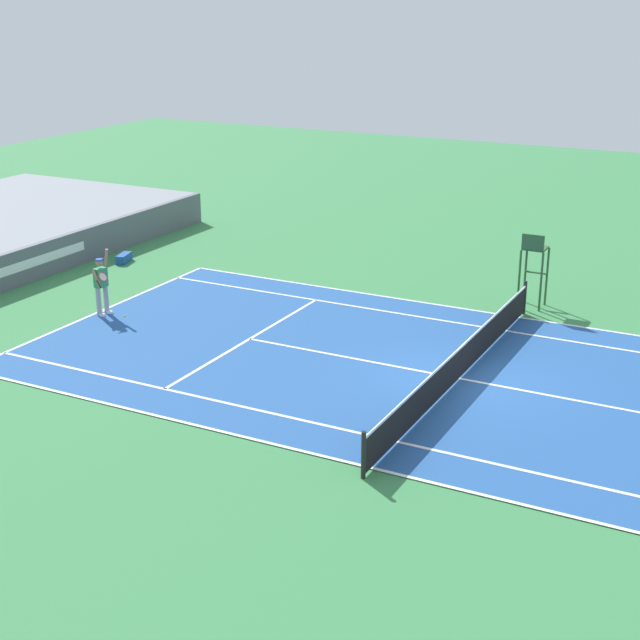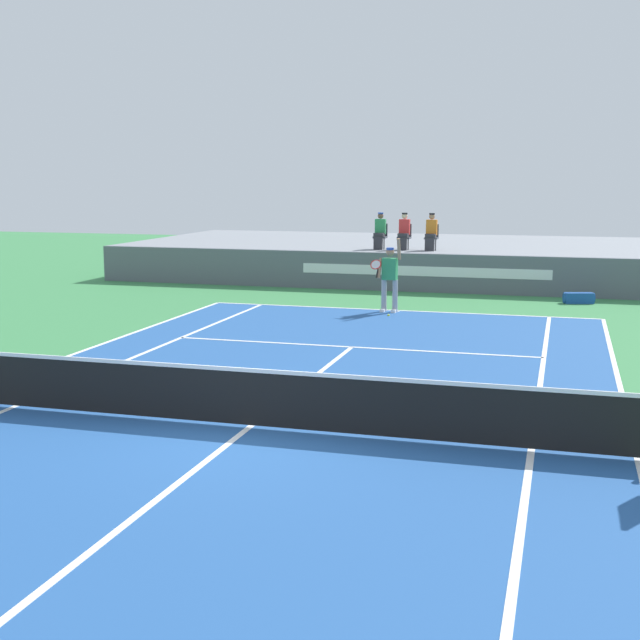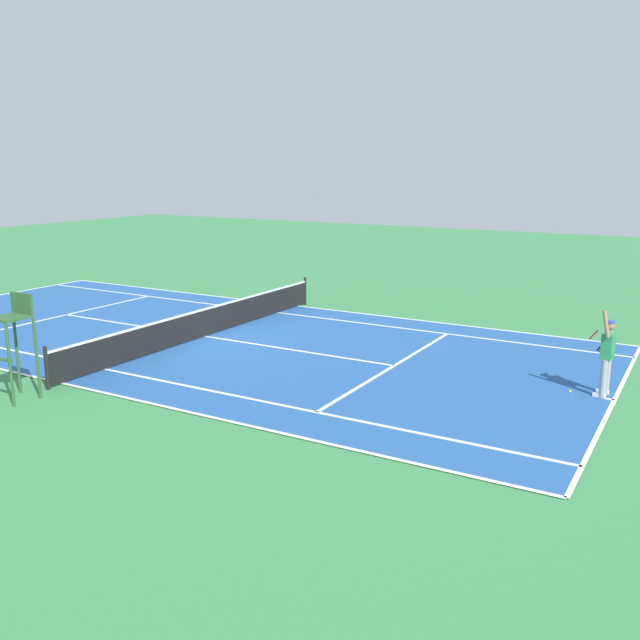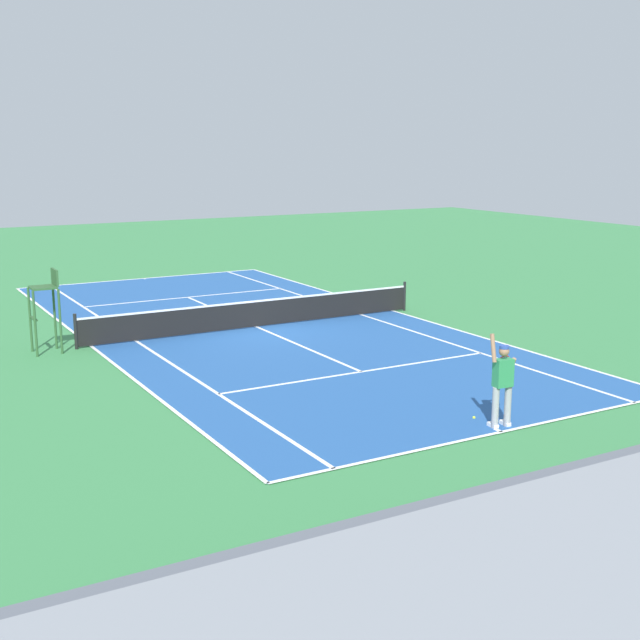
{
  "view_description": "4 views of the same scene",
  "coord_description": "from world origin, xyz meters",
  "px_view_note": "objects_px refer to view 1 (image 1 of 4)",
  "views": [
    {
      "loc": [
        -21.67,
        -7.18,
        9.51
      ],
      "look_at": [
        -0.06,
        4.07,
        1.0
      ],
      "focal_mm": 52.7,
      "sensor_mm": 36.0,
      "label": 1
    },
    {
      "loc": [
        4.42,
        -11.59,
        3.71
      ],
      "look_at": [
        -0.06,
        4.07,
        1.0
      ],
      "focal_mm": 47.99,
      "sensor_mm": 36.0,
      "label": 2
    },
    {
      "loc": [
        16.34,
        13.57,
        5.28
      ],
      "look_at": [
        -0.06,
        4.07,
        1.0
      ],
      "focal_mm": 38.77,
      "sensor_mm": 36.0,
      "label": 3
    },
    {
      "loc": [
        11.64,
        24.53,
        5.95
      ],
      "look_at": [
        -0.06,
        4.07,
        1.0
      ],
      "focal_mm": 46.99,
      "sensor_mm": 36.0,
      "label": 4
    }
  ],
  "objects_px": {
    "tennis_player": "(101,285)",
    "equipment_bag": "(124,258)",
    "umpire_chair": "(534,260)",
    "tennis_ball": "(125,316)"
  },
  "relations": [
    {
      "from": "tennis_player",
      "to": "umpire_chair",
      "type": "height_order",
      "value": "umpire_chair"
    },
    {
      "from": "tennis_ball",
      "to": "equipment_bag",
      "type": "relative_size",
      "value": 0.07
    },
    {
      "from": "tennis_player",
      "to": "umpire_chair",
      "type": "bearing_deg",
      "value": -59.11
    },
    {
      "from": "tennis_ball",
      "to": "umpire_chair",
      "type": "xyz_separation_m",
      "value": [
        6.81,
        -10.9,
        1.52
      ]
    },
    {
      "from": "tennis_player",
      "to": "tennis_ball",
      "type": "xyz_separation_m",
      "value": [
        0.13,
        -0.71,
        -0.96
      ]
    },
    {
      "from": "tennis_player",
      "to": "tennis_ball",
      "type": "relative_size",
      "value": 30.63
    },
    {
      "from": "tennis_player",
      "to": "equipment_bag",
      "type": "height_order",
      "value": "tennis_player"
    },
    {
      "from": "umpire_chair",
      "to": "tennis_player",
      "type": "bearing_deg",
      "value": 120.89
    },
    {
      "from": "tennis_player",
      "to": "equipment_bag",
      "type": "bearing_deg",
      "value": 32.75
    },
    {
      "from": "umpire_chair",
      "to": "tennis_ball",
      "type": "bearing_deg",
      "value": 121.99
    }
  ]
}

